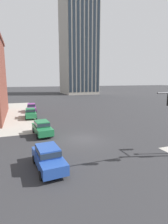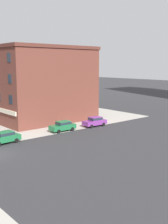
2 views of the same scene
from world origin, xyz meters
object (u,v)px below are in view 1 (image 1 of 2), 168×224
car_main_southbound_near (32,107)px  car_parked_curb (48,157)px  car_cross_westbound (31,113)px  car_cross_far (42,127)px

car_main_southbound_near → car_parked_curb: same height
car_main_southbound_near → car_cross_westbound: bearing=-95.1°
car_parked_curb → car_cross_far: size_ratio=1.00×
car_cross_far → car_main_southbound_near: bearing=90.3°
car_parked_curb → car_cross_far: same height
car_main_southbound_near → car_cross_far: size_ratio=0.99×
car_cross_westbound → car_main_southbound_near: bearing=84.9°
car_parked_curb → car_cross_westbound: bearing=90.2°
car_main_southbound_near → car_cross_far: bearing=-89.7°
car_main_southbound_near → car_cross_westbound: (-0.59, -6.60, 0.00)m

